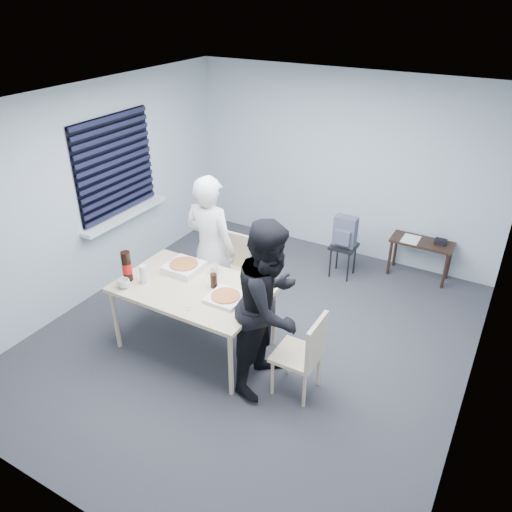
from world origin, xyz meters
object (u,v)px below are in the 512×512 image
Objects in this scene: chair_far at (231,264)px; mug_b at (215,269)px; soda_bottle at (127,267)px; person_white at (211,249)px; side_table at (422,247)px; person_black at (270,306)px; dining_table at (193,291)px; stool at (343,252)px; backpack at (345,232)px; chair_right at (305,351)px; mug_a at (124,283)px.

chair_far is 8.90× the size of mug_b.
soda_bottle reaches higher than chair_far.
side_table is at bearing -132.63° from person_white.
person_black is at bearing -24.10° from mug_b.
person_white reaches higher than chair_far.
chair_far is 1.38m from soda_bottle.
mug_b is (0.04, 0.34, 0.11)m from dining_table.
dining_table is 1.01m from chair_far.
backpack reaches higher than stool.
person_white is at bearing 59.76° from soda_bottle.
person_white is (-1.52, 0.68, 0.37)m from chair_right.
dining_table is at bearing 86.22° from person_black.
person_black is 2.29m from backpack.
stool is 3.78× the size of mug_a.
soda_bottle is at bearing -112.92° from chair_far.
chair_right is 0.50× the size of person_white.
person_white is 2.19× the size of side_table.
stool is (1.03, 1.63, -0.53)m from person_white.
side_table is 1.96× the size of backpack.
person_black is 1.59m from mug_a.
side_table is 1.06m from backpack.
chair_right is 2.82m from side_table.
stool is (-0.49, 2.31, -0.16)m from chair_right.
chair_right is at bearing 8.64° from mug_a.
soda_bottle is (-0.67, -0.23, 0.22)m from dining_table.
chair_right is (1.50, -1.06, 0.00)m from chair_far.
stool is (-0.10, 2.29, -0.53)m from person_black.
soda_bottle is at bearing -160.90° from dining_table.
soda_bottle is (-1.62, -0.17, 0.05)m from person_black.
backpack is at bearing -90.00° from stool.
backpack reaches higher than dining_table.
person_white is at bearing -141.56° from backpack.
person_black is at bearing -106.38° from backpack.
dining_table is at bearing -80.76° from chair_far.
chair_far is 1.10× the size of side_table.
chair_far is 1.57m from person_black.
chair_far is at bearing -128.81° from stool.
chair_right is (1.34, -0.07, -0.20)m from dining_table.
backpack is 4.13× the size of mug_b.
stool is 2.95m from soda_bottle.
person_white reaches higher than chair_right.
backpack is at bearing -122.55° from person_white.
person_black is at bearing 11.17° from mug_a.
dining_table is at bearing 106.89° from person_white.
chair_right is 8.90× the size of mug_b.
side_table is 8.10× the size of mug_b.
mug_b is at bearing 162.10° from chair_right.
chair_far reaches higher than stool.
mug_b is (-1.71, -2.37, 0.36)m from side_table.
mug_b is at bearing -112.99° from stool.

